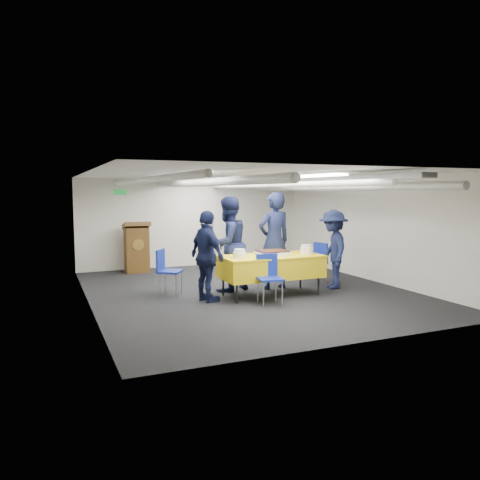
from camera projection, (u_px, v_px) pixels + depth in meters
The scene contains 14 objects.
ground at pixel (247, 291), 9.30m from camera, with size 7.00×7.00×0.00m, color black.
room_shell at pixel (243, 199), 9.52m from camera, with size 6.00×7.00×2.30m.
serving_table at pixel (271, 266), 8.85m from camera, with size 1.93×0.91×0.77m.
sheet_cake at pixel (272, 253), 8.85m from camera, with size 0.57×0.44×0.10m.
plate_stack_left at pixel (240, 254), 8.52m from camera, with size 0.23×0.23×0.16m.
plate_stack_right at pixel (306, 249), 9.07m from camera, with size 0.25×0.25×0.18m.
podium at pixel (137, 247), 11.40m from camera, with size 0.62×0.53×1.25m.
chair_near at pixel (268, 273), 8.25m from camera, with size 0.48×0.48×0.87m.
chair_right at pixel (317, 259), 10.07m from camera, with size 0.51×0.51×0.87m.
chair_left at pixel (166, 267), 8.94m from camera, with size 0.58×0.58×0.87m.
sailor_a at pixel (274, 241), 9.43m from camera, with size 0.72×0.47×1.96m, color black.
sailor_b at pixel (228, 244), 9.24m from camera, with size 0.91×0.71×1.88m, color black.
sailor_c at pixel (207, 256), 8.35m from camera, with size 0.96×0.40×1.64m, color black.
sailor_d at pixel (333, 249), 9.50m from camera, with size 1.04×0.60×1.60m, color black.
Camera 1 is at (-3.72, -8.36, 1.98)m, focal length 35.00 mm.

